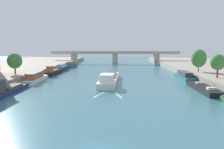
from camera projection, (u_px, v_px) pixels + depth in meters
barge_midriver at (109, 79)px, 60.43m from camera, size 4.94×24.78×3.06m
wake_behind_barge at (109, 95)px, 45.25m from camera, size 5.60×5.98×0.03m
moored_boat_left_midway at (7, 89)px, 45.89m from camera, size 3.00×14.23×3.27m
moored_boat_left_gap_after at (36, 78)px, 62.22m from camera, size 3.12×15.38×2.56m
moored_boat_left_near at (53, 72)px, 77.16m from camera, size 2.61×11.93×3.17m
moored_boat_left_upstream at (62, 68)px, 91.33m from camera, size 2.59×13.47×2.56m
moored_boat_left_end at (71, 65)px, 106.94m from camera, size 3.07×15.27×2.52m
moored_boat_right_upstream at (204, 88)px, 49.10m from camera, size 3.16×15.37×2.16m
moored_boat_right_near at (184, 76)px, 65.50m from camera, size 2.66×14.01×2.44m
tree_left_past_mid at (15, 61)px, 61.74m from camera, size 3.80×3.80×5.58m
tree_right_end_of_row at (218, 62)px, 54.58m from camera, size 3.55×3.55×5.58m
tree_right_midway at (199, 58)px, 68.06m from camera, size 4.37×4.37×6.53m
bridge_far at (115, 56)px, 125.08m from camera, size 67.97×4.40×6.80m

